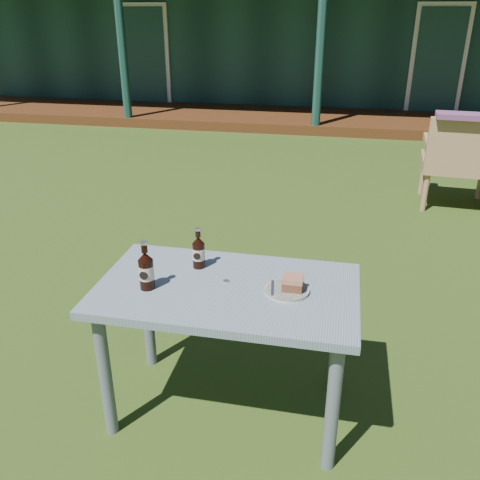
% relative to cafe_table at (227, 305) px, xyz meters
% --- Properties ---
extents(ground, '(80.00, 80.00, 0.00)m').
position_rel_cafe_table_xyz_m(ground, '(0.00, 1.60, -0.62)').
color(ground, '#334916').
extents(pavilion, '(15.80, 8.30, 3.45)m').
position_rel_cafe_table_xyz_m(pavilion, '(-0.00, 10.99, 0.99)').
color(pavilion, '#163931').
rests_on(pavilion, ground).
extents(cafe_table, '(1.20, 0.70, 0.72)m').
position_rel_cafe_table_xyz_m(cafe_table, '(0.00, 0.00, 0.00)').
color(cafe_table, slate).
rests_on(cafe_table, ground).
extents(plate, '(0.20, 0.20, 0.01)m').
position_rel_cafe_table_xyz_m(plate, '(0.28, 0.01, 0.11)').
color(plate, silver).
rests_on(plate, cafe_table).
extents(cake_slice, '(0.09, 0.09, 0.06)m').
position_rel_cafe_table_xyz_m(cake_slice, '(0.30, 0.01, 0.15)').
color(cake_slice, '#56321B').
rests_on(cake_slice, plate).
extents(fork, '(0.03, 0.14, 0.00)m').
position_rel_cafe_table_xyz_m(fork, '(0.21, -0.00, 0.12)').
color(fork, silver).
rests_on(fork, plate).
extents(cola_bottle_near, '(0.06, 0.06, 0.21)m').
position_rel_cafe_table_xyz_m(cola_bottle_near, '(-0.18, 0.16, 0.18)').
color(cola_bottle_near, black).
rests_on(cola_bottle_near, cafe_table).
extents(cola_bottle_far, '(0.07, 0.07, 0.23)m').
position_rel_cafe_table_xyz_m(cola_bottle_far, '(-0.35, -0.09, 0.19)').
color(cola_bottle_far, black).
rests_on(cola_bottle_far, cafe_table).
extents(bottle_cap, '(0.03, 0.03, 0.01)m').
position_rel_cafe_table_xyz_m(bottle_cap, '(-0.01, 0.04, 0.11)').
color(bottle_cap, silver).
rests_on(bottle_cap, cafe_table).
extents(armchair_left, '(0.75, 0.71, 0.95)m').
position_rel_cafe_table_xyz_m(armchair_left, '(1.63, 3.31, -0.09)').
color(armchair_left, '#A77A53').
rests_on(armchair_left, ground).
extents(floral_throw, '(0.64, 0.28, 0.05)m').
position_rel_cafe_table_xyz_m(floral_throw, '(1.62, 3.12, 0.36)').
color(floral_throw, '#6C3C64').
rests_on(floral_throw, armchair_left).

